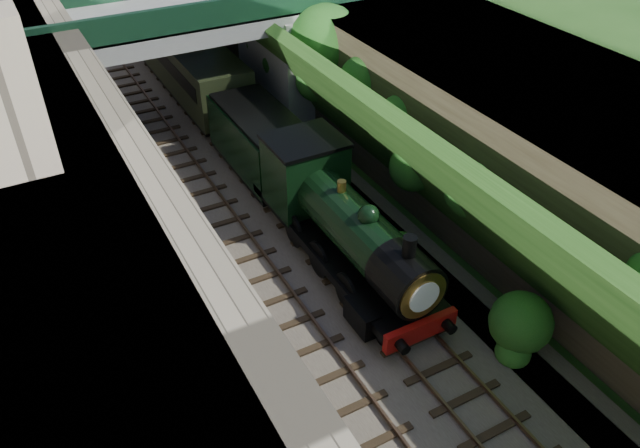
# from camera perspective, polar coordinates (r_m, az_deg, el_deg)

# --- Properties ---
(trackbed) EXTENTS (10.00, 90.00, 0.20)m
(trackbed) POSITION_cam_1_polar(r_m,az_deg,el_deg) (30.46, -8.91, 5.78)
(trackbed) COLOR #473F38
(trackbed) RESTS_ON ground
(retaining_wall) EXTENTS (1.00, 90.00, 7.00)m
(retaining_wall) POSITION_cam_1_polar(r_m,az_deg,el_deg) (27.84, -20.27, 8.79)
(retaining_wall) COLOR #756B56
(retaining_wall) RESTS_ON ground
(street_plateau_right) EXTENTS (8.00, 90.00, 6.25)m
(street_plateau_right) POSITION_cam_1_polar(r_m,az_deg,el_deg) (33.03, 6.56, 14.34)
(street_plateau_right) COLOR #262628
(street_plateau_right) RESTS_ON ground
(embankment_slope) EXTENTS (4.30, 90.00, 6.36)m
(embankment_slope) POSITION_cam_1_polar(r_m,az_deg,el_deg) (29.40, 1.34, 11.05)
(embankment_slope) COLOR #1E4714
(embankment_slope) RESTS_ON ground
(track_left) EXTENTS (2.50, 90.00, 0.20)m
(track_left) POSITION_cam_1_polar(r_m,az_deg,el_deg) (29.90, -12.51, 5.02)
(track_left) COLOR black
(track_left) RESTS_ON trackbed
(track_right) EXTENTS (2.50, 90.00, 0.20)m
(track_right) POSITION_cam_1_polar(r_m,az_deg,el_deg) (30.73, -6.85, 6.58)
(track_right) COLOR black
(track_right) RESTS_ON trackbed
(road_bridge) EXTENTS (16.00, 6.40, 7.25)m
(road_bridge) POSITION_cam_1_polar(r_m,az_deg,el_deg) (32.48, -10.62, 15.39)
(road_bridge) COLOR gray
(road_bridge) RESTS_ON ground
(tree) EXTENTS (3.60, 3.80, 6.60)m
(tree) POSITION_cam_1_polar(r_m,az_deg,el_deg) (31.03, 0.59, 16.12)
(tree) COLOR black
(tree) RESTS_ON ground
(locomotive) EXTENTS (3.10, 10.22, 3.83)m
(locomotive) POSITION_cam_1_polar(r_m,az_deg,el_deg) (22.69, 2.11, -0.10)
(locomotive) COLOR black
(locomotive) RESTS_ON trackbed
(tender) EXTENTS (2.70, 6.00, 3.05)m
(tender) POSITION_cam_1_polar(r_m,az_deg,el_deg) (28.41, -5.44, 7.22)
(tender) COLOR black
(tender) RESTS_ON trackbed
(coach_front) EXTENTS (2.90, 18.00, 3.70)m
(coach_front) POSITION_cam_1_polar(r_m,az_deg,el_deg) (39.17, -13.29, 15.51)
(coach_front) COLOR black
(coach_front) RESTS_ON trackbed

